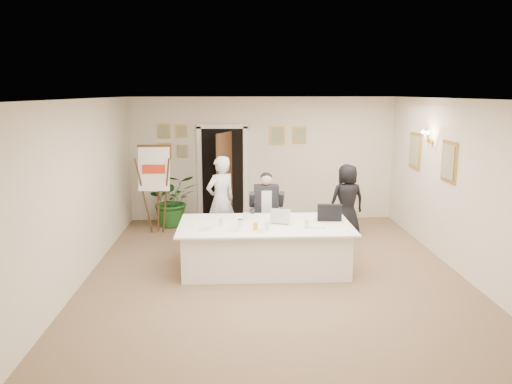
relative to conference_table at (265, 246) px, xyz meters
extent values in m
plane|color=brown|center=(0.14, -0.14, -0.39)|extent=(7.00, 7.00, 0.00)
cube|color=white|center=(0.14, -0.14, 2.41)|extent=(6.00, 7.00, 0.02)
cube|color=#F0DFCB|center=(0.14, 3.36, 1.01)|extent=(6.00, 0.10, 2.80)
cube|color=#F0DFCB|center=(0.14, -3.64, 1.01)|extent=(6.00, 0.10, 2.80)
cube|color=#F0DFCB|center=(-2.86, -0.14, 1.01)|extent=(0.10, 7.00, 2.80)
cube|color=#F0DFCB|center=(3.14, -0.14, 1.01)|extent=(0.10, 7.00, 2.80)
cube|color=black|center=(-0.76, 3.33, 0.66)|extent=(0.92, 0.06, 2.10)
cube|color=white|center=(-1.28, 3.30, 0.66)|extent=(0.10, 0.06, 2.20)
cube|color=white|center=(-0.24, 3.30, 0.66)|extent=(0.10, 0.06, 2.20)
cube|color=#3F2114|center=(-0.71, 2.91, 0.64)|extent=(0.33, 0.81, 2.02)
cube|color=white|center=(0.00, 0.00, -0.02)|extent=(2.64, 1.32, 0.75)
cube|color=white|center=(0.00, 0.00, 0.37)|extent=(2.82, 1.50, 0.03)
cube|color=white|center=(-2.11, 2.13, 0.98)|extent=(0.64, 0.21, 0.89)
imported|color=silver|center=(-0.76, 1.46, 0.47)|extent=(0.75, 0.70, 1.72)
imported|color=black|center=(1.78, 1.86, 0.35)|extent=(0.81, 0.61, 1.49)
imported|color=#1C511B|center=(-1.86, 2.84, 0.19)|extent=(1.21, 1.10, 1.16)
cube|color=black|center=(1.09, 0.16, 0.52)|extent=(0.41, 0.14, 0.28)
cube|color=white|center=(0.79, -0.21, 0.40)|extent=(0.35, 0.26, 0.03)
cylinder|color=white|center=(-0.95, -0.32, 0.39)|extent=(0.27, 0.27, 0.01)
cylinder|color=white|center=(-0.53, -0.38, 0.39)|extent=(0.23, 0.23, 0.01)
cylinder|color=white|center=(-0.10, -0.45, 0.39)|extent=(0.26, 0.26, 0.01)
cylinder|color=silver|center=(-0.72, -0.09, 0.45)|extent=(0.07, 0.07, 0.14)
cylinder|color=silver|center=(0.01, -0.41, 0.45)|extent=(0.08, 0.08, 0.14)
cylinder|color=silver|center=(0.64, -0.30, 0.45)|extent=(0.08, 0.08, 0.14)
cylinder|color=silver|center=(-0.33, 0.21, 0.45)|extent=(0.07, 0.07, 0.14)
cylinder|color=gold|center=(-0.17, -0.41, 0.45)|extent=(0.09, 0.09, 0.13)
cylinder|color=silver|center=(-0.41, -0.12, 0.44)|extent=(0.10, 0.10, 0.11)
camera|label=1|loc=(-0.50, -7.91, 2.51)|focal=35.00mm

